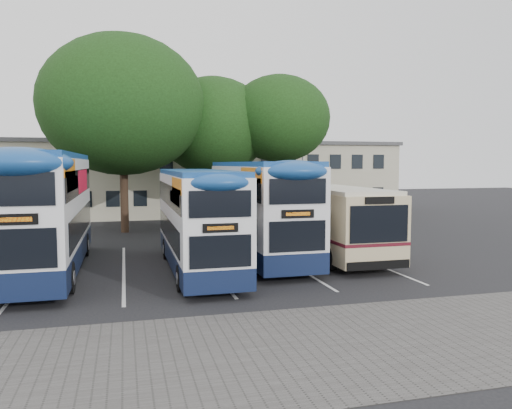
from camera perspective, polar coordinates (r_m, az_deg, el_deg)
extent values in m
plane|color=black|center=(17.88, 9.38, -9.41)|extent=(120.00, 120.00, 0.00)
cube|color=#595654|center=(12.73, 10.43, -15.29)|extent=(40.00, 6.00, 0.01)
cube|color=silver|center=(21.55, -24.30, -7.33)|extent=(0.12, 11.00, 0.01)
cube|color=silver|center=(21.25, -14.88, -7.23)|extent=(0.12, 11.00, 0.01)
cube|color=silver|center=(21.52, -5.45, -6.94)|extent=(0.12, 11.00, 0.01)
cube|color=silver|center=(22.35, 3.50, -6.49)|extent=(0.12, 11.00, 0.01)
cube|color=silver|center=(23.66, 11.61, -5.95)|extent=(0.12, 11.00, 0.01)
cube|color=#B4AF91|center=(43.42, -5.34, 2.92)|extent=(32.00, 8.00, 6.00)
cube|color=#4C4C4F|center=(43.43, -5.37, 6.94)|extent=(32.40, 8.40, 0.30)
cube|color=black|center=(39.53, -4.36, 0.86)|extent=(30.00, 0.06, 1.20)
cube|color=black|center=(39.44, -4.39, 4.92)|extent=(30.00, 0.06, 1.20)
cylinder|color=gray|center=(38.14, 5.37, 4.92)|extent=(0.14, 0.14, 9.00)
cube|color=gray|center=(38.43, 5.42, 11.65)|extent=(0.12, 0.80, 0.12)
cube|color=gray|center=(38.05, 5.63, 11.64)|extent=(0.25, 0.50, 0.12)
cylinder|color=black|center=(32.44, -14.84, 2.04)|extent=(0.50, 0.50, 5.85)
ellipsoid|color=black|center=(32.61, -15.03, 10.91)|extent=(10.22, 10.22, 8.69)
cylinder|color=black|center=(35.08, -4.89, 1.77)|extent=(0.50, 0.50, 5.10)
ellipsoid|color=black|center=(35.13, -4.94, 8.93)|extent=(7.94, 7.94, 6.75)
cylinder|color=black|center=(34.66, 2.63, 2.03)|extent=(0.50, 0.50, 5.45)
ellipsoid|color=black|center=(34.76, 2.66, 9.78)|extent=(7.01, 7.01, 5.96)
cube|color=#101B3C|center=(21.65, -22.85, -5.21)|extent=(2.70, 11.32, 0.86)
cube|color=white|center=(21.40, -23.03, 0.35)|extent=(2.70, 11.32, 3.34)
cube|color=navy|center=(21.35, -23.18, 4.97)|extent=(2.64, 11.10, 0.32)
cube|color=black|center=(21.80, -22.84, -1.99)|extent=(2.74, 10.03, 1.08)
cube|color=black|center=(21.36, -23.10, 2.37)|extent=(2.74, 10.67, 0.97)
cube|color=orange|center=(17.49, -20.49, 3.96)|extent=(0.02, 3.45, 0.59)
cube|color=black|center=(15.82, -25.94, -1.55)|extent=(1.29, 0.06, 0.32)
cylinder|color=black|center=(25.08, -24.56, -4.44)|extent=(0.32, 1.08, 1.08)
cylinder|color=black|center=(24.78, -18.98, -4.38)|extent=(0.32, 1.08, 1.08)
cylinder|color=black|center=(17.91, -20.60, -7.86)|extent=(0.32, 1.08, 1.08)
cube|color=red|center=(22.55, -19.16, 2.59)|extent=(0.02, 4.31, 0.92)
cube|color=#101B3C|center=(20.46, -6.62, -5.72)|extent=(2.32, 9.72, 0.74)
cube|color=white|center=(20.22, -6.67, -0.68)|extent=(2.32, 9.72, 2.87)
cube|color=navy|center=(20.13, -6.71, 3.52)|extent=(2.27, 9.53, 0.28)
cube|color=black|center=(20.58, -6.76, -2.80)|extent=(2.36, 8.61, 0.93)
cube|color=black|center=(20.17, -6.69, 1.15)|extent=(2.36, 9.17, 0.83)
cube|color=orange|center=(17.22, -1.33, 2.27)|extent=(0.02, 2.96, 0.51)
cube|color=black|center=(15.43, -4.07, -2.68)|extent=(1.11, 0.06, 0.28)
cylinder|color=black|center=(23.15, -10.20, -5.02)|extent=(0.28, 0.93, 0.93)
cylinder|color=black|center=(23.40, -5.06, -4.85)|extent=(0.28, 0.93, 0.93)
cylinder|color=black|center=(17.27, -8.55, -8.33)|extent=(0.28, 0.93, 0.93)
cylinder|color=black|center=(17.61, -1.70, -8.02)|extent=(0.28, 0.93, 0.93)
cube|color=#101B3C|center=(23.02, 0.33, -4.39)|extent=(2.51, 10.54, 0.80)
cube|color=white|center=(22.79, 0.33, 0.47)|extent=(2.51, 10.54, 3.11)
cube|color=navy|center=(22.73, 0.33, 4.51)|extent=(2.46, 10.33, 0.30)
cube|color=black|center=(23.16, 0.14, -1.58)|extent=(2.55, 9.33, 1.00)
cube|color=black|center=(22.75, 0.33, 2.24)|extent=(2.55, 9.94, 0.90)
cube|color=orange|center=(19.84, 6.50, 3.44)|extent=(0.02, 3.21, 0.55)
cube|color=black|center=(17.76, 4.81, -1.07)|extent=(1.20, 0.06, 0.30)
cylinder|color=black|center=(25.75, -3.90, -3.88)|extent=(0.30, 1.00, 1.00)
cylinder|color=black|center=(26.27, 0.97, -3.70)|extent=(0.30, 1.00, 1.00)
cylinder|color=black|center=(19.48, -0.23, -6.67)|extent=(0.30, 1.00, 1.00)
cylinder|color=black|center=(20.16, 6.06, -6.30)|extent=(0.30, 1.00, 1.00)
cube|color=#CAB486|center=(24.32, 7.70, -1.54)|extent=(2.72, 10.89, 2.78)
cube|color=beige|center=(24.20, 7.74, 1.86)|extent=(2.61, 10.45, 0.22)
cube|color=black|center=(24.77, 7.23, -0.34)|extent=(2.76, 8.71, 0.98)
cube|color=#56111C|center=(24.37, 7.69, -2.62)|extent=(2.75, 10.91, 0.13)
cube|color=black|center=(19.38, 13.91, -2.17)|extent=(2.39, 0.06, 1.42)
cylinder|color=black|center=(20.64, 8.45, -5.95)|extent=(0.33, 1.09, 1.09)
cylinder|color=black|center=(21.72, 14.45, -5.52)|extent=(0.33, 1.09, 1.09)
cylinder|color=black|center=(27.09, 2.61, -3.36)|extent=(0.33, 1.09, 1.09)
cylinder|color=black|center=(27.92, 7.44, -3.15)|extent=(0.33, 1.09, 1.09)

